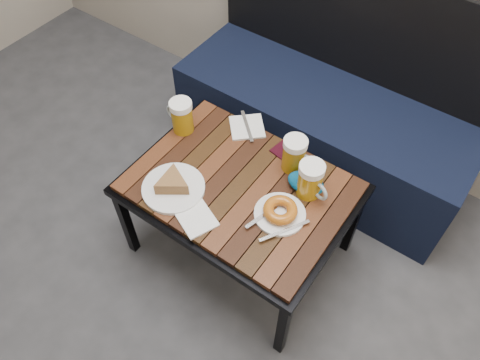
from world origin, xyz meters
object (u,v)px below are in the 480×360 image
Objects in this scene: bench at (324,122)px; plate_bagel at (280,212)px; beer_mug_left at (181,116)px; beer_mug_right at (311,180)px; plate_pie at (173,185)px; beer_mug_centre at (295,154)px; cafe_table at (240,191)px; passport_navy at (170,186)px; knit_pouch at (306,183)px; passport_burgundy at (288,148)px.

plate_bagel is (0.18, -0.70, 0.22)m from bench.
beer_mug_left is 0.97× the size of beer_mug_right.
beer_mug_left is 0.32m from plate_pie.
beer_mug_centre reaches higher than beer_mug_left.
plate_pie is 0.41m from plate_bagel.
bench is at bearing 88.34° from cafe_table.
beer_mug_centre is (0.12, 0.19, 0.12)m from cafe_table.
beer_mug_centre is (0.10, -0.48, 0.27)m from bench.
plate_pie is (-0.19, -0.16, 0.07)m from cafe_table.
bench is at bearing 128.70° from beer_mug_right.
beer_mug_right is 0.52m from passport_navy.
beer_mug_centre reaches higher than plate_bagel.
bench is 0.69m from cafe_table.
passport_navy is at bearing -136.85° from beer_mug_centre.
passport_burgundy is at bearing 139.62° from knit_pouch.
bench is at bearing 109.26° from knit_pouch.
plate_pie is at bearing -143.79° from knit_pouch.
bench is 0.74m from beer_mug_left.
passport_navy is (-0.44, -0.28, -0.07)m from beer_mug_right.
beer_mug_right is 0.24m from passport_burgundy.
plate_bagel is 0.43m from passport_navy.
bench is 0.46m from passport_burgundy.
beer_mug_right is at bearing -36.91° from beer_mug_centre.
beer_mug_right is at bearing 33.77° from plate_pie.
beer_mug_centre is 0.98× the size of beer_mug_right.
cafe_table is 0.26m from plate_pie.
cafe_table is 5.71× the size of beer_mug_left.
plate_bagel is at bearing -74.13° from beer_mug_centre.
bench reaches higher than plate_pie.
cafe_table is (-0.02, -0.67, 0.16)m from bench.
beer_mug_right is at bearing -173.62° from beer_mug_left.
passport_navy is at bearing -142.86° from cafe_table.
beer_mug_centre is 0.24m from plate_bagel.
passport_navy is at bearing 168.16° from plate_pie.
beer_mug_right is at bearing 77.62° from plate_bagel.
passport_navy is (0.15, -0.26, -0.07)m from beer_mug_left.
cafe_table is at bearing -91.66° from bench.
cafe_table is 5.67× the size of beer_mug_centre.
cafe_table is 0.28m from beer_mug_right.
passport_burgundy reaches higher than cafe_table.
bench reaches higher than cafe_table.
knit_pouch is at bearing -38.01° from beer_mug_centre.
cafe_table is 0.25m from beer_mug_centre.
beer_mug_left is at bearing 123.28° from plate_pie.
knit_pouch reaches higher than cafe_table.
passport_navy is at bearing -145.47° from knit_pouch.
beer_mug_left is 0.49m from beer_mug_centre.
beer_mug_centre is 1.04× the size of knit_pouch.
plate_bagel is at bearing -8.87° from cafe_table.
bench is 5.97× the size of plate_bagel.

